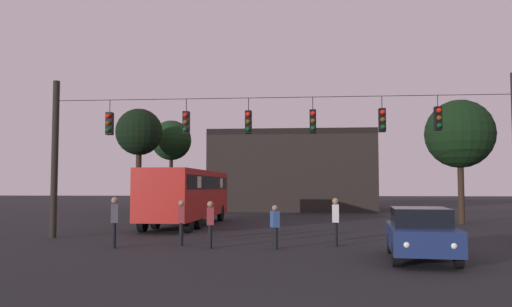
# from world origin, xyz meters

# --- Properties ---
(ground_plane) EXTENTS (168.00, 168.00, 0.00)m
(ground_plane) POSITION_xyz_m (0.00, 24.50, 0.00)
(ground_plane) COLOR black
(ground_plane) RESTS_ON ground
(overhead_signal_span) EXTENTS (19.14, 0.44, 6.66)m
(overhead_signal_span) POSITION_xyz_m (0.01, 13.97, 3.90)
(overhead_signal_span) COLOR black
(overhead_signal_span) RESTS_ON ground
(city_bus) EXTENTS (2.84, 11.07, 3.00)m
(city_bus) POSITION_xyz_m (-5.23, 20.98, 1.87)
(city_bus) COLOR #B21E19
(city_bus) RESTS_ON ground
(car_near_right) EXTENTS (2.29, 4.48, 1.52)m
(car_near_right) POSITION_xyz_m (4.49, 8.62, 0.80)
(car_near_right) COLOR navy
(car_near_right) RESTS_ON ground
(pedestrian_crossing_left) EXTENTS (0.35, 0.42, 1.51)m
(pedestrian_crossing_left) POSITION_xyz_m (0.07, 10.85, 0.84)
(pedestrian_crossing_left) COLOR black
(pedestrian_crossing_left) RESTS_ON ground
(pedestrian_crossing_center) EXTENTS (0.26, 0.37, 1.73)m
(pedestrian_crossing_center) POSITION_xyz_m (2.22, 11.91, 0.98)
(pedestrian_crossing_center) COLOR black
(pedestrian_crossing_center) RESTS_ON ground
(pedestrian_crossing_right) EXTENTS (0.35, 0.42, 1.78)m
(pedestrian_crossing_right) POSITION_xyz_m (-5.56, 10.66, 1.02)
(pedestrian_crossing_right) COLOR black
(pedestrian_crossing_right) RESTS_ON ground
(pedestrian_near_bus) EXTENTS (0.30, 0.40, 1.65)m
(pedestrian_near_bus) POSITION_xyz_m (-3.40, 11.66, 0.93)
(pedestrian_near_bus) COLOR black
(pedestrian_near_bus) RESTS_ON ground
(pedestrian_trailing) EXTENTS (0.30, 0.40, 1.64)m
(pedestrian_trailing) POSITION_xyz_m (-2.19, 10.89, 0.92)
(pedestrian_trailing) COLOR black
(pedestrian_trailing) RESTS_ON ground
(corner_building) EXTENTS (14.18, 11.69, 6.96)m
(corner_building) POSITION_xyz_m (0.20, 41.38, 3.48)
(corner_building) COLOR black
(corner_building) RESTS_ON ground
(tree_left_silhouette) EXTENTS (3.67, 3.67, 8.22)m
(tree_left_silhouette) POSITION_xyz_m (-10.89, 39.51, 6.34)
(tree_left_silhouette) COLOR #2D2116
(tree_left_silhouette) RESTS_ON ground
(tree_behind_building) EXTENTS (3.95, 3.95, 7.17)m
(tree_behind_building) POSITION_xyz_m (10.15, 23.58, 5.16)
(tree_behind_building) COLOR #2D2116
(tree_behind_building) RESTS_ON ground
(tree_right_far) EXTENTS (3.83, 3.83, 8.53)m
(tree_right_far) POSITION_xyz_m (-12.23, 34.17, 6.54)
(tree_right_far) COLOR #2D2116
(tree_right_far) RESTS_ON ground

